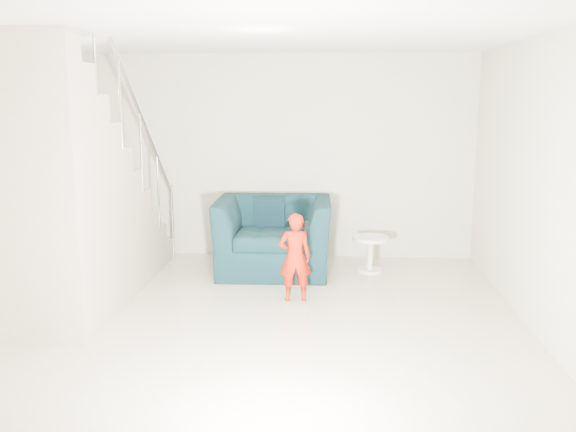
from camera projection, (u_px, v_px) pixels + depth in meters
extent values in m
plane|color=tan|center=(263.00, 329.00, 5.70)|extent=(5.50, 5.50, 0.00)
plane|color=silver|center=(260.00, 30.00, 5.18)|extent=(5.50, 5.50, 0.00)
plane|color=#B5B093|center=(285.00, 157.00, 8.14)|extent=(5.00, 0.00, 5.00)
plane|color=#B5B093|center=(191.00, 274.00, 2.75)|extent=(5.00, 0.00, 5.00)
plane|color=#B5B093|center=(549.00, 190.00, 5.26)|extent=(0.00, 5.50, 5.50)
imported|color=black|center=(274.00, 235.00, 7.55)|extent=(1.43, 1.26, 0.91)
imported|color=#912004|center=(295.00, 257.00, 6.42)|extent=(0.38, 0.28, 0.95)
cylinder|color=silver|center=(371.00, 238.00, 7.51)|extent=(0.45, 0.45, 0.04)
cylinder|color=silver|center=(370.00, 256.00, 7.55)|extent=(0.07, 0.07, 0.40)
cylinder|color=silver|center=(370.00, 270.00, 7.59)|extent=(0.31, 0.31, 0.03)
cube|color=#ADA089|center=(134.00, 250.00, 8.12)|extent=(1.00, 0.30, 0.27)
cube|color=#ADA089|center=(126.00, 245.00, 7.80)|extent=(1.00, 0.30, 0.54)
cube|color=#ADA089|center=(117.00, 241.00, 7.48)|extent=(1.00, 0.30, 0.81)
cube|color=#ADA089|center=(107.00, 235.00, 7.16)|extent=(1.00, 0.30, 1.08)
cube|color=#ADA089|center=(97.00, 229.00, 6.84)|extent=(1.00, 0.30, 1.35)
cube|color=#ADA089|center=(86.00, 223.00, 6.52)|extent=(1.00, 0.30, 1.62)
cube|color=#ADA089|center=(73.00, 216.00, 6.20)|extent=(1.00, 0.30, 1.89)
cube|color=#ADA089|center=(59.00, 208.00, 5.88)|extent=(1.00, 0.30, 2.16)
cube|color=#ADA089|center=(44.00, 200.00, 5.56)|extent=(1.00, 0.30, 2.43)
cube|color=#ADA089|center=(26.00, 190.00, 5.24)|extent=(1.00, 0.30, 2.70)
cylinder|color=silver|center=(129.00, 86.00, 6.36)|extent=(0.04, 3.03, 2.73)
cylinder|color=silver|center=(172.00, 221.00, 8.16)|extent=(0.04, 0.04, 1.00)
cube|color=black|center=(270.00, 212.00, 7.74)|extent=(0.39, 0.19, 0.39)
cube|color=black|center=(228.00, 227.00, 7.49)|extent=(0.05, 0.54, 0.60)
cube|color=black|center=(306.00, 226.00, 6.29)|extent=(0.04, 0.05, 0.10)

